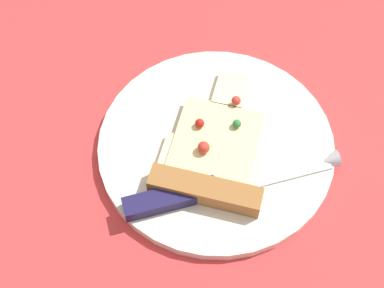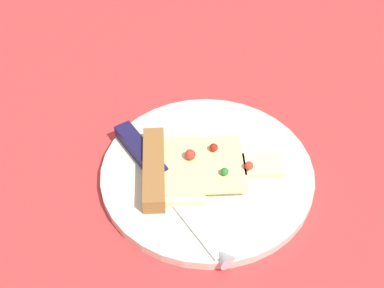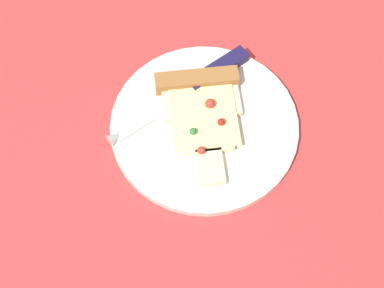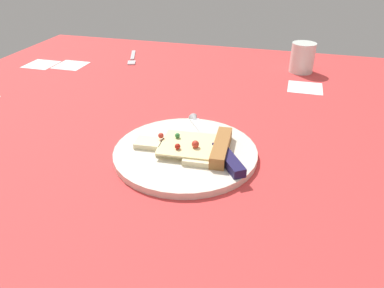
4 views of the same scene
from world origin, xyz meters
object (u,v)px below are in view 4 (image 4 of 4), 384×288
plate (183,152)px  fork (132,58)px  knife (218,148)px  pizza_slice (197,147)px  drinking_glass (302,58)px

plate → fork: bearing=-58.0°
plate → knife: bearing=-168.0°
pizza_slice → fork: size_ratio=1.19×
pizza_slice → plate: bearing=89.8°
pizza_slice → fork: pizza_slice is taller
plate → knife: (-6.32, -1.34, 1.24)cm
plate → drinking_glass: bearing=-110.1°
plate → pizza_slice: 2.96cm
drinking_glass → plate: bearing=69.9°
drinking_glass → fork: drinking_glass is taller
plate → drinking_glass: drinking_glass is taller
plate → fork: (33.58, -53.77, -0.23)cm
fork → knife: bearing=107.1°
fork → drinking_glass: bearing=161.2°
knife → drinking_glass: 55.55cm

